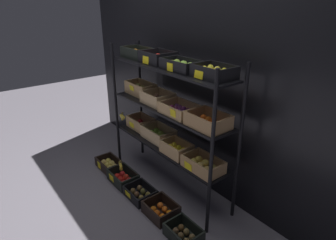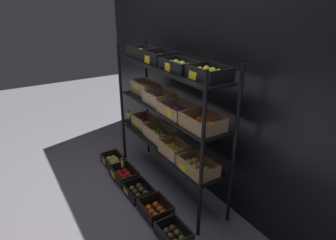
% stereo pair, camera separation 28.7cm
% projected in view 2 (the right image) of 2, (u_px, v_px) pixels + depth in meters
% --- Properties ---
extents(ground_plane, '(10.00, 10.00, 0.00)m').
position_uv_depth(ground_plane, '(168.00, 184.00, 3.18)').
color(ground_plane, slate).
extents(storefront_wall, '(3.94, 0.12, 2.31)m').
position_uv_depth(storefront_wall, '(199.00, 79.00, 2.91)').
color(storefront_wall, black).
rests_on(storefront_wall, ground_plane).
extents(display_rack, '(1.66, 0.38, 1.47)m').
position_uv_depth(display_rack, '(168.00, 107.00, 2.83)').
color(display_rack, black).
rests_on(display_rack, ground_plane).
extents(crate_ground_apple_gold, '(0.34, 0.23, 0.11)m').
position_uv_depth(crate_ground_apple_gold, '(114.00, 161.00, 3.53)').
color(crate_ground_apple_gold, black).
rests_on(crate_ground_apple_gold, ground_plane).
extents(crate_ground_apple_red, '(0.34, 0.24, 0.13)m').
position_uv_depth(crate_ground_apple_red, '(124.00, 175.00, 3.24)').
color(crate_ground_apple_red, black).
rests_on(crate_ground_apple_red, ground_plane).
extents(crate_ground_kiwi, '(0.31, 0.25, 0.11)m').
position_uv_depth(crate_ground_kiwi, '(138.00, 191.00, 2.99)').
color(crate_ground_kiwi, black).
rests_on(crate_ground_kiwi, ground_plane).
extents(crate_ground_tangerine, '(0.30, 0.25, 0.13)m').
position_uv_depth(crate_ground_tangerine, '(155.00, 210.00, 2.71)').
color(crate_ground_tangerine, black).
rests_on(crate_ground_tangerine, ground_plane).
extents(crate_ground_rightmost_kiwi, '(0.30, 0.22, 0.12)m').
position_uv_depth(crate_ground_rightmost_kiwi, '(174.00, 235.00, 2.43)').
color(crate_ground_rightmost_kiwi, black).
rests_on(crate_ground_rightmost_kiwi, ground_plane).
extents(banana_bunch_loose, '(0.12, 0.05, 0.13)m').
position_uv_depth(banana_bunch_loose, '(122.00, 164.00, 3.20)').
color(banana_bunch_loose, brown).
rests_on(banana_bunch_loose, crate_ground_apple_red).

